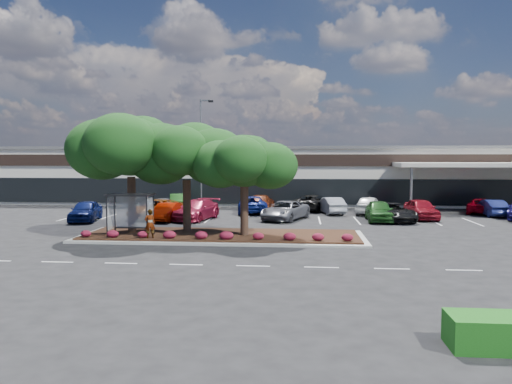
{
  "coord_description": "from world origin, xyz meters",
  "views": [
    {
      "loc": [
        3.08,
        -27.01,
        5.11
      ],
      "look_at": [
        -0.23,
        8.69,
        2.6
      ],
      "focal_mm": 35.0,
      "sensor_mm": 36.0,
      "label": 1
    }
  ],
  "objects": [
    {
      "name": "car_9",
      "position": [
        -9.51,
        17.54,
        0.68
      ],
      "size": [
        3.01,
        5.2,
        1.36
      ],
      "primitive_type": "imported",
      "rotation": [
        0.0,
        0.0,
        2.98
      ],
      "color": "#5B5D64",
      "rests_on": "ground"
    },
    {
      "name": "car_11",
      "position": [
        -0.89,
        21.05,
        0.73
      ],
      "size": [
        2.57,
        5.25,
        1.47
      ],
      "primitive_type": "imported",
      "rotation": [
        0.0,
        0.0,
        3.04
      ],
      "color": "maroon",
      "rests_on": "ground"
    },
    {
      "name": "car_14",
      "position": [
        5.69,
        18.31,
        0.75
      ],
      "size": [
        2.59,
        4.81,
        1.5
      ],
      "primitive_type": "imported",
      "rotation": [
        0.0,
        0.0,
        3.37
      ],
      "color": "#9A9DA6",
      "rests_on": "ground"
    },
    {
      "name": "car_6",
      "position": [
        10.35,
        13.39,
        0.73
      ],
      "size": [
        3.54,
        5.67,
        1.46
      ],
      "primitive_type": "imported",
      "rotation": [
        0.0,
        0.0,
        0.23
      ],
      "color": "black",
      "rests_on": "ground"
    },
    {
      "name": "car_5",
      "position": [
        9.21,
        13.26,
        0.84
      ],
      "size": [
        2.17,
        4.99,
        1.68
      ],
      "primitive_type": "imported",
      "rotation": [
        0.0,
        0.0,
        -0.04
      ],
      "color": "#21551E",
      "rests_on": "ground"
    },
    {
      "name": "island_tree_mid",
      "position": [
        -4.5,
        5.2,
        3.92
      ],
      "size": [
        6.6,
        6.6,
        7.32
      ],
      "primitive_type": null,
      "color": "#0E3410",
      "rests_on": "landscape_island"
    },
    {
      "name": "island_tree_west",
      "position": [
        -8.0,
        4.5,
        4.21
      ],
      "size": [
        7.2,
        7.2,
        7.89
      ],
      "primitive_type": null,
      "color": "#0E3410",
      "rests_on": "landscape_island"
    },
    {
      "name": "car_0",
      "position": [
        -14.17,
        11.21,
        0.82
      ],
      "size": [
        2.75,
        5.08,
        1.64
      ],
      "primitive_type": "imported",
      "rotation": [
        0.0,
        0.0,
        0.18
      ],
      "color": "#0C1855",
      "rests_on": "ground"
    },
    {
      "name": "car_7",
      "position": [
        12.89,
        15.03,
        0.83
      ],
      "size": [
        2.33,
        5.03,
        1.67
      ],
      "primitive_type": "imported",
      "rotation": [
        0.0,
        0.0,
        0.07
      ],
      "color": "maroon",
      "rests_on": "ground"
    },
    {
      "name": "car_2",
      "position": [
        -7.73,
        11.99,
        0.72
      ],
      "size": [
        1.93,
        4.47,
        1.43
      ],
      "primitive_type": "imported",
      "rotation": [
        0.0,
        0.0,
        -0.1
      ],
      "color": "#8D1501",
      "rests_on": "ground"
    },
    {
      "name": "person_waiting",
      "position": [
        -6.0,
        1.95,
        1.13
      ],
      "size": [
        0.75,
        0.64,
        1.74
      ],
      "primitive_type": "imported",
      "rotation": [
        0.0,
        0.0,
        3.56
      ],
      "color": "#594C47",
      "rests_on": "landscape_island"
    },
    {
      "name": "retail_store",
      "position": [
        0.06,
        33.91,
        3.15
      ],
      "size": [
        80.4,
        25.2,
        6.25
      ],
      "color": "silver",
      "rests_on": "ground"
    },
    {
      "name": "car_17",
      "position": [
        19.2,
        19.68,
        0.68
      ],
      "size": [
        3.75,
        5.36,
        1.36
      ],
      "primitive_type": "imported",
      "rotation": [
        0.0,
        0.0,
        2.8
      ],
      "color": "maroon",
      "rests_on": "ground"
    },
    {
      "name": "conifer_north_west",
      "position": [
        -30.0,
        46.0,
        5.0
      ],
      "size": [
        4.4,
        4.4,
        10.0
      ],
      "primitive_type": "cone",
      "color": "#0E3410",
      "rests_on": "ground"
    },
    {
      "name": "car_12",
      "position": [
        -1.42,
        18.14,
        0.78
      ],
      "size": [
        3.17,
        5.85,
        1.56
      ],
      "primitive_type": "imported",
      "rotation": [
        0.0,
        0.0,
        3.25
      ],
      "color": "navy",
      "rests_on": "ground"
    },
    {
      "name": "car_15",
      "position": [
        9.08,
        18.46,
        0.82
      ],
      "size": [
        3.2,
        5.15,
        1.63
      ],
      "primitive_type": "imported",
      "rotation": [
        0.0,
        0.0,
        2.86
      ],
      "color": "silver",
      "rests_on": "ground"
    },
    {
      "name": "car_13",
      "position": [
        4.08,
        20.86,
        0.77
      ],
      "size": [
        4.29,
        6.05,
        1.53
      ],
      "primitive_type": "imported",
      "rotation": [
        0.0,
        0.0,
        2.79
      ],
      "color": "black",
      "rests_on": "ground"
    },
    {
      "name": "car_4",
      "position": [
        1.7,
        13.47,
        0.77
      ],
      "size": [
        4.39,
        6.07,
        1.53
      ],
      "primitive_type": "imported",
      "rotation": [
        0.0,
        0.0,
        -0.38
      ],
      "color": "#5C5D64",
      "rests_on": "ground"
    },
    {
      "name": "car_16",
      "position": [
        19.43,
        17.8,
        0.73
      ],
      "size": [
        1.7,
        4.46,
        1.45
      ],
      "primitive_type": "imported",
      "rotation": [
        0.0,
        0.0,
        3.18
      ],
      "color": "navy",
      "rests_on": "ground"
    },
    {
      "name": "car_1",
      "position": [
        -9.07,
        13.58,
        0.78
      ],
      "size": [
        4.65,
        6.2,
        1.57
      ],
      "primitive_type": "imported",
      "rotation": [
        0.0,
        0.0,
        -0.42
      ],
      "color": "brown",
      "rests_on": "ground"
    },
    {
      "name": "car_10",
      "position": [
        -8.52,
        19.24,
        0.84
      ],
      "size": [
        3.07,
        5.38,
        1.68
      ],
      "primitive_type": "imported",
      "rotation": [
        0.0,
        0.0,
        3.41
      ],
      "color": "#1F4F1A",
      "rests_on": "ground"
    },
    {
      "name": "island_tree_east",
      "position": [
        -0.5,
        3.7,
        3.51
      ],
      "size": [
        5.8,
        5.8,
        6.5
      ],
      "primitive_type": null,
      "color": "#0E3410",
      "rests_on": "landscape_island"
    },
    {
      "name": "ground",
      "position": [
        0.0,
        0.0,
        0.0
      ],
      "size": [
        160.0,
        160.0,
        0.0
      ],
      "primitive_type": "plane",
      "color": "black",
      "rests_on": "ground"
    },
    {
      "name": "shrub_row",
      "position": [
        -2.0,
        1.9,
        0.51
      ],
      "size": [
        17.0,
        0.8,
        0.5
      ],
      "primitive_type": null,
      "color": "maroon",
      "rests_on": "landscape_island"
    },
    {
      "name": "bus_shelter",
      "position": [
        -7.5,
        2.95,
        2.31
      ],
      "size": [
        2.75,
        1.55,
        2.59
      ],
      "color": "black",
      "rests_on": "landscape_island"
    },
    {
      "name": "landscape_island",
      "position": [
        -2.0,
        4.0,
        0.12
      ],
      "size": [
        18.0,
        6.0,
        0.26
      ],
      "color": "#A7A7A2",
      "rests_on": "ground"
    },
    {
      "name": "lane_markings",
      "position": [
        -0.14,
        10.42,
        0.01
      ],
      "size": [
        33.12,
        20.06,
        0.01
      ],
      "color": "silver",
      "rests_on": "ground"
    },
    {
      "name": "light_pole",
      "position": [
        -6.22,
        18.82,
        4.66
      ],
      "size": [
        1.43,
        0.64,
        10.47
      ],
      "rotation": [
        0.0,
        0.0,
        0.21
      ],
      "color": "#A7A7A2",
      "rests_on": "ground"
    },
    {
      "name": "car_3",
      "position": [
        -5.5,
        12.83,
        0.82
      ],
      "size": [
        3.47,
        5.99,
        1.63
      ],
      "primitive_type": "imported",
      "rotation": [
        0.0,
        0.0,
        -0.22
      ],
      "color": "maroon",
      "rests_on": "ground"
    }
  ]
}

